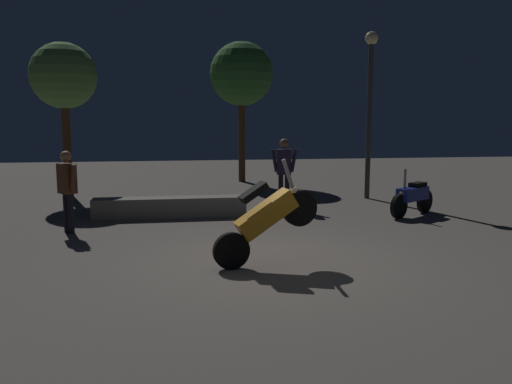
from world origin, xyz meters
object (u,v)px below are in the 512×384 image
person_bystander_far (284,167)px  motorcycle_orange_foreground (266,218)px  streetlamp_near (370,93)px  person_rider_beside (67,184)px  motorcycle_blue_parked_left (413,197)px

person_bystander_far → motorcycle_orange_foreground: bearing=179.0°
streetlamp_near → person_rider_beside: bearing=-155.8°
motorcycle_orange_foreground → person_bystander_far: person_bystander_far is taller
motorcycle_orange_foreground → person_bystander_far: bearing=64.5°
person_rider_beside → person_bystander_far: 5.25m
motorcycle_orange_foreground → streetlamp_near: 7.69m
motorcycle_blue_parked_left → streetlamp_near: (-0.08, 2.67, 2.50)m
motorcycle_blue_parked_left → person_rider_beside: (-7.50, -0.66, 0.52)m
motorcycle_orange_foreground → motorcycle_blue_parked_left: bearing=30.4°
person_rider_beside → person_bystander_far: bearing=-14.9°
person_bystander_far → streetlamp_near: bearing=-52.3°
person_rider_beside → streetlamp_near: streetlamp_near is taller
motorcycle_orange_foreground → person_rider_beside: bearing=129.5°
motorcycle_orange_foreground → person_rider_beside: (-3.44, 2.87, 0.21)m
person_bystander_far → motorcycle_blue_parked_left: bearing=-105.1°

